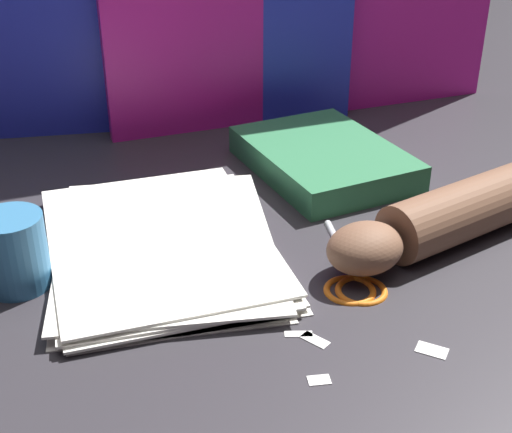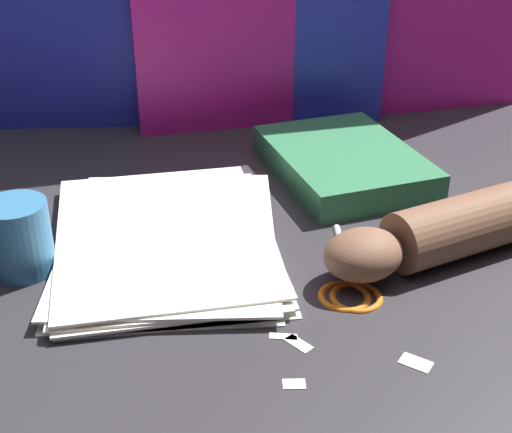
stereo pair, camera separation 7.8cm
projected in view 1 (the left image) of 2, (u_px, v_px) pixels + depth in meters
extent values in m
plane|color=#2D2B30|center=(263.00, 241.00, 0.85)|extent=(6.00, 6.00, 0.00)
cube|color=white|center=(169.00, 252.00, 0.82)|extent=(0.26, 0.33, 0.00)
cube|color=white|center=(164.00, 250.00, 0.82)|extent=(0.26, 0.33, 0.00)
cube|color=white|center=(161.00, 249.00, 0.82)|extent=(0.27, 0.34, 0.00)
cube|color=white|center=(162.00, 245.00, 0.82)|extent=(0.25, 0.33, 0.00)
cube|color=white|center=(166.00, 241.00, 0.82)|extent=(0.27, 0.34, 0.00)
cube|color=white|center=(158.00, 238.00, 0.82)|extent=(0.27, 0.34, 0.00)
cube|color=#2D7247|center=(323.00, 158.00, 1.01)|extent=(0.23, 0.29, 0.04)
sphere|color=silver|center=(353.00, 271.00, 0.78)|extent=(0.01, 0.01, 0.01)
cylinder|color=silver|center=(340.00, 244.00, 0.83)|extent=(0.02, 0.12, 0.01)
torus|color=orange|center=(362.00, 288.00, 0.75)|extent=(0.06, 0.06, 0.01)
cylinder|color=silver|center=(359.00, 245.00, 0.83)|extent=(0.06, 0.11, 0.01)
torus|color=orange|center=(350.00, 287.00, 0.75)|extent=(0.08, 0.08, 0.01)
cylinder|color=brown|center=(469.00, 208.00, 0.85)|extent=(0.25, 0.15, 0.07)
ellipsoid|color=brown|center=(365.00, 248.00, 0.77)|extent=(0.11, 0.10, 0.05)
cube|color=white|center=(432.00, 350.00, 0.67)|extent=(0.03, 0.03, 0.00)
cube|color=white|center=(298.00, 334.00, 0.69)|extent=(0.03, 0.01, 0.00)
cube|color=white|center=(315.00, 340.00, 0.68)|extent=(0.03, 0.03, 0.00)
cube|color=white|center=(319.00, 380.00, 0.63)|extent=(0.02, 0.01, 0.00)
cylinder|color=teal|center=(14.00, 252.00, 0.75)|extent=(0.07, 0.07, 0.08)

